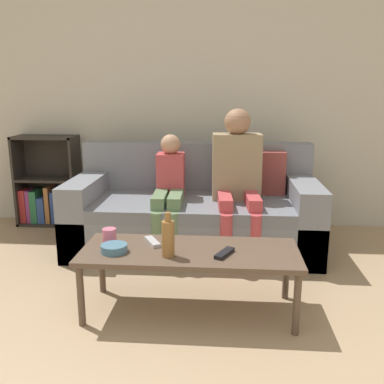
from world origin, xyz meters
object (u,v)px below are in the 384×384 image
Objects in this scene: person_child at (169,189)px; person_adult at (237,172)px; coffee_table at (190,256)px; tv_remote_1 at (224,253)px; tv_remote_0 at (152,242)px; bottle at (168,238)px; couch at (195,214)px; bookshelf at (49,191)px; cup_near at (109,236)px; snack_bowl at (114,248)px.

person_adult is at bearing 4.50° from person_child.
coffee_table is 7.25× the size of tv_remote_1.
tv_remote_0 is 0.25m from bottle.
couch is at bearing 92.51° from coffee_table.
tv_remote_1 is (1.72, -1.68, 0.07)m from bookshelf.
person_child is at bearing 73.51° from cup_near.
couch is at bearing 71.59° from snack_bowl.
bottle is (0.13, -1.05, -0.03)m from person_child.
bookshelf is 0.75× the size of person_adult.
person_child is at bearing 104.45° from coffee_table.
couch reaches higher than snack_bowl.
person_adult is 6.59× the size of tv_remote_1.
cup_near is (-0.25, -0.86, -0.10)m from person_child.
tv_remote_0 is at bearing -91.04° from person_child.
bookshelf is 4.96× the size of tv_remote_1.
tv_remote_0 is 0.68× the size of bottle.
coffee_table is (0.05, -1.08, 0.07)m from couch.
bottle reaches higher than snack_bowl.
person_child is (-0.24, 0.94, 0.18)m from coffee_table.
bookshelf is 3.40× the size of bottle.
bookshelf is 2.23m from bottle.
person_adult reaches higher than bottle.
couch is 1.20m from bottle.
tv_remote_0 is (-0.19, -0.99, 0.12)m from couch.
coffee_table is 0.21m from bottle.
snack_bowl is 0.60× the size of bottle.
person_child is 0.90m from cup_near.
couch is 2.30× the size of bookshelf.
coffee_table is at bearing -172.45° from tv_remote_1.
couch is 1.02m from tv_remote_0.
bottle reaches higher than tv_remote_0.
snack_bowl is at bearing -127.80° from person_adult.
cup_near is 0.17m from snack_bowl.
tv_remote_0 is at bearing 160.14° from coffee_table.
person_child is (-0.53, -0.06, -0.13)m from person_adult.
tv_remote_1 is at bearing -67.85° from person_child.
person_adult is 1.08m from tv_remote_0.
snack_bowl is (-0.72, -1.06, -0.25)m from person_adult.
tv_remote_0 is 0.99× the size of tv_remote_1.
cup_near is at bearing 151.84° from tv_remote_0.
tv_remote_0 is (0.01, -0.85, -0.13)m from person_child.
couch is 2.11× the size of person_child.
tv_remote_1 is at bearing -44.44° from bookshelf.
cup_near is at bearing -114.27° from couch.
bookshelf is at bearing 159.76° from couch.
couch is 13.09× the size of snack_bowl.
coffee_table is at bearing -87.49° from couch.
couch reaches higher than cup_near.
snack_bowl is at bearing -170.90° from coffee_table.
bottle is (-0.40, -1.10, -0.17)m from person_adult.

